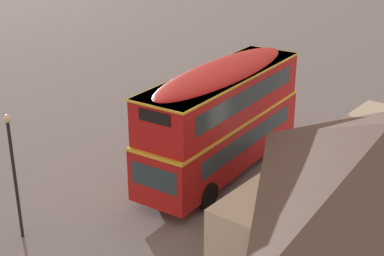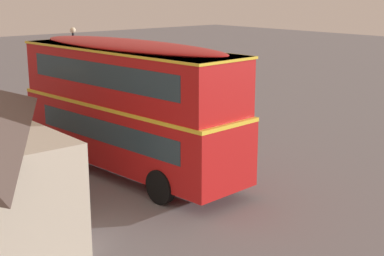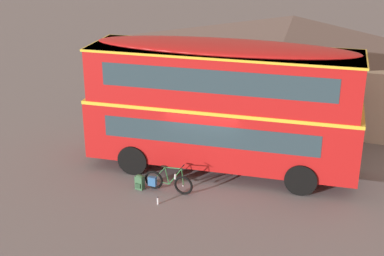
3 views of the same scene
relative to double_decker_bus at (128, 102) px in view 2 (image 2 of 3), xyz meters
name	(u,v)px [view 2 (image 2 of 3)]	position (x,y,z in m)	size (l,w,h in m)	color
ground_plane	(148,172)	(-0.36, -0.52, -2.64)	(120.00, 120.00, 0.00)	slate
double_decker_bus	(128,102)	(0.00, 0.00, 0.00)	(9.83, 3.15, 4.79)	black
touring_bicycle	(200,159)	(-1.28, -2.27, -2.27)	(1.78, 0.46, 1.01)	black
backpack_on_ground	(220,167)	(-2.22, -2.40, -2.37)	(0.32, 0.30, 0.53)	#386642
water_bottle_clear_plastic	(217,160)	(-1.23, -3.19, -2.52)	(0.07, 0.07, 0.26)	silver
street_lamp	(75,64)	(8.54, -2.71, 0.24)	(0.28, 0.28, 4.67)	black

